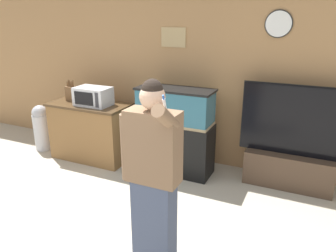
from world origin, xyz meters
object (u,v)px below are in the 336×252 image
at_px(counter_island, 91,131).
at_px(person_standing, 152,174).
at_px(aquarium_on_stand, 175,131).
at_px(tv_on_stand, 290,158).
at_px(trash_bin, 42,127).
at_px(microwave, 93,96).
at_px(knife_block, 70,93).

distance_m(counter_island, person_standing, 2.65).
height_order(counter_island, aquarium_on_stand, aquarium_on_stand).
relative_size(tv_on_stand, trash_bin, 1.78).
xyz_separation_m(counter_island, microwave, (0.12, -0.05, 0.59)).
xyz_separation_m(knife_block, person_standing, (2.36, -1.72, -0.13)).
relative_size(person_standing, trash_bin, 2.23).
distance_m(counter_island, knife_block, 0.69).
bearing_deg(knife_block, tv_on_stand, 5.71).
xyz_separation_m(knife_block, aquarium_on_stand, (1.78, 0.09, -0.41)).
bearing_deg(trash_bin, tv_on_stand, 6.08).
height_order(microwave, person_standing, person_standing).
height_order(microwave, trash_bin, microwave).
xyz_separation_m(aquarium_on_stand, person_standing, (0.58, -1.81, 0.28)).
relative_size(knife_block, trash_bin, 0.42).
relative_size(counter_island, tv_on_stand, 0.91).
relative_size(microwave, aquarium_on_stand, 0.42).
bearing_deg(trash_bin, knife_block, 8.10).
bearing_deg(trash_bin, person_standing, -28.72).
distance_m(microwave, knife_block, 0.51).
height_order(tv_on_stand, trash_bin, tv_on_stand).
distance_m(microwave, trash_bin, 1.29).
bearing_deg(person_standing, microwave, 138.42).
xyz_separation_m(microwave, knife_block, (-0.50, 0.07, -0.01)).
bearing_deg(person_standing, knife_block, 143.91).
bearing_deg(aquarium_on_stand, tv_on_stand, 8.85).
relative_size(knife_block, person_standing, 0.19).
bearing_deg(tv_on_stand, knife_block, -174.29).
xyz_separation_m(microwave, trash_bin, (-1.12, -0.02, -0.64)).
height_order(microwave, tv_on_stand, tv_on_stand).
relative_size(microwave, knife_block, 1.61).
bearing_deg(tv_on_stand, microwave, -171.91).
bearing_deg(tv_on_stand, aquarium_on_stand, -171.15).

